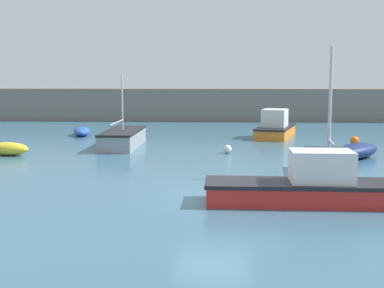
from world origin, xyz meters
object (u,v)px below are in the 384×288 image
(motorboat_grey_hull, at_px, (310,186))
(mooring_buoy_white, at_px, (227,149))
(open_tender_yellow, at_px, (358,151))
(mooring_buoy_orange, at_px, (354,141))
(sailboat_twin_hulled, at_px, (123,138))
(motorboat_with_cabin, at_px, (275,127))
(sailboat_short_mast, at_px, (328,163))
(rowboat_white_midwater, at_px, (82,131))
(dinghy_near_pier, at_px, (8,149))

(motorboat_grey_hull, xyz_separation_m, mooring_buoy_white, (-2.36, 11.06, -0.36))
(open_tender_yellow, distance_m, mooring_buoy_white, 6.55)
(mooring_buoy_orange, height_order, mooring_buoy_white, mooring_buoy_orange)
(sailboat_twin_hulled, bearing_deg, motorboat_with_cabin, -59.32)
(sailboat_short_mast, distance_m, mooring_buoy_white, 7.33)
(rowboat_white_midwater, height_order, mooring_buoy_orange, rowboat_white_midwater)
(open_tender_yellow, bearing_deg, sailboat_short_mast, 13.12)
(motorboat_with_cabin, distance_m, mooring_buoy_orange, 5.73)
(rowboat_white_midwater, xyz_separation_m, mooring_buoy_orange, (17.27, -4.34, -0.03))
(open_tender_yellow, xyz_separation_m, mooring_buoy_orange, (1.16, 5.11, -0.11))
(dinghy_near_pier, xyz_separation_m, motorboat_with_cabin, (14.60, 8.78, 0.32))
(mooring_buoy_orange, xyz_separation_m, mooring_buoy_white, (-7.54, -3.68, -0.04))
(rowboat_white_midwater, height_order, sailboat_short_mast, sailboat_short_mast)
(mooring_buoy_orange, bearing_deg, sailboat_short_mast, -110.03)
(motorboat_with_cabin, relative_size, mooring_buoy_white, 12.83)
(open_tender_yellow, xyz_separation_m, motorboat_grey_hull, (-4.03, -9.62, 0.20))
(open_tender_yellow, bearing_deg, dinghy_near_pier, -50.33)
(motorboat_grey_hull, height_order, dinghy_near_pier, motorboat_grey_hull)
(sailboat_twin_hulled, bearing_deg, open_tender_yellow, -105.73)
(rowboat_white_midwater, bearing_deg, dinghy_near_pier, -23.04)
(motorboat_with_cabin, bearing_deg, mooring_buoy_orange, -116.83)
(open_tender_yellow, bearing_deg, motorboat_grey_hull, 17.62)
(motorboat_grey_hull, distance_m, mooring_buoy_orange, 15.63)
(rowboat_white_midwater, bearing_deg, sailboat_twin_hulled, 19.99)
(motorboat_grey_hull, height_order, mooring_buoy_orange, motorboat_grey_hull)
(rowboat_white_midwater, distance_m, sailboat_twin_hulled, 6.87)
(motorboat_with_cabin, xyz_separation_m, mooring_buoy_white, (-3.33, -7.55, -0.44))
(open_tender_yellow, relative_size, sailboat_twin_hulled, 0.56)
(open_tender_yellow, bearing_deg, rowboat_white_midwater, -80.05)
(open_tender_yellow, relative_size, rowboat_white_midwater, 1.13)
(dinghy_near_pier, bearing_deg, open_tender_yellow, -171.69)
(sailboat_short_mast, height_order, sailboat_twin_hulled, sailboat_short_mast)
(motorboat_grey_hull, bearing_deg, mooring_buoy_orange, -108.25)
(motorboat_grey_hull, distance_m, mooring_buoy_white, 11.32)
(open_tender_yellow, relative_size, sailboat_short_mast, 0.66)
(motorboat_with_cabin, distance_m, mooring_buoy_white, 8.26)
(open_tender_yellow, height_order, mooring_buoy_white, open_tender_yellow)
(sailboat_short_mast, height_order, motorboat_with_cabin, sailboat_short_mast)
(sailboat_short_mast, height_order, mooring_buoy_white, sailboat_short_mast)
(mooring_buoy_orange, distance_m, mooring_buoy_white, 8.39)
(motorboat_grey_hull, bearing_deg, motorboat_with_cabin, -91.87)
(rowboat_white_midwater, height_order, mooring_buoy_white, rowboat_white_midwater)
(sailboat_twin_hulled, height_order, motorboat_with_cabin, sailboat_twin_hulled)
(motorboat_with_cabin, bearing_deg, motorboat_grey_hull, -167.22)
(motorboat_grey_hull, relative_size, motorboat_with_cabin, 1.14)
(sailboat_short_mast, xyz_separation_m, sailboat_twin_hulled, (-9.88, 8.46, -0.00))
(dinghy_near_pier, bearing_deg, rowboat_white_midwater, -90.43)
(open_tender_yellow, bearing_deg, mooring_buoy_white, -62.35)
(rowboat_white_midwater, bearing_deg, mooring_buoy_orange, 62.27)
(sailboat_twin_hulled, xyz_separation_m, motorboat_with_cabin, (9.26, 5.25, 0.16))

